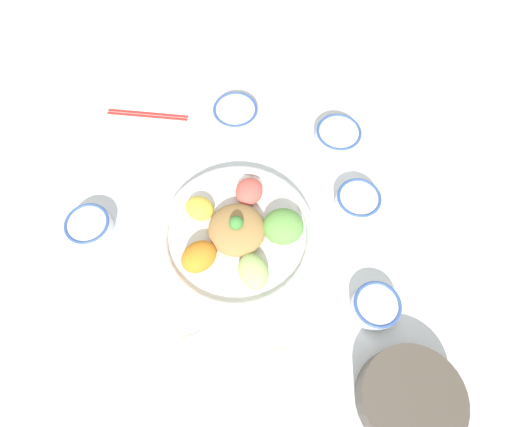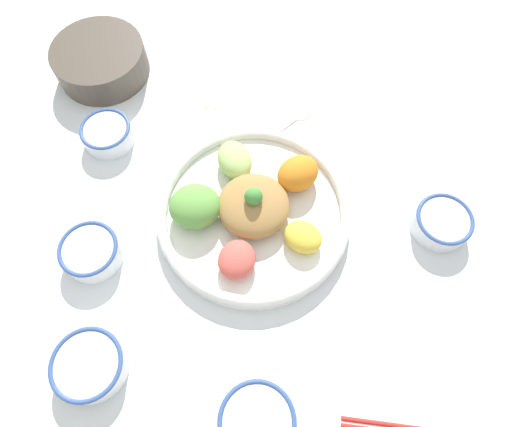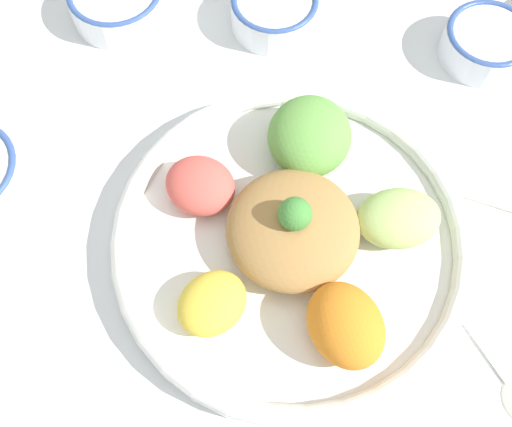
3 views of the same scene
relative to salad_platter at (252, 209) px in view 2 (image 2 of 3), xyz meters
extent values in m
plane|color=white|center=(-0.01, 0.02, -0.03)|extent=(2.40, 2.40, 0.00)
cylinder|color=white|center=(0.00, 0.00, -0.02)|extent=(0.36, 0.36, 0.02)
torus|color=white|center=(0.00, 0.00, 0.00)|extent=(0.36, 0.36, 0.02)
ellipsoid|color=orange|center=(-0.09, 0.06, 0.02)|extent=(0.10, 0.10, 0.06)
ellipsoid|color=#B7DB7A|center=(-0.08, -0.06, 0.02)|extent=(0.10, 0.10, 0.04)
ellipsoid|color=#6BAD4C|center=(0.04, -0.09, 0.02)|extent=(0.11, 0.12, 0.06)
ellipsoid|color=#E55B51|center=(0.10, 0.01, 0.01)|extent=(0.07, 0.07, 0.04)
ellipsoid|color=yellow|center=(0.03, 0.10, 0.01)|extent=(0.07, 0.08, 0.04)
ellipsoid|color=#AD7F47|center=(0.00, 0.00, 0.02)|extent=(0.13, 0.13, 0.05)
sphere|color=#478E3D|center=(0.00, 0.00, 0.05)|extent=(0.03, 0.03, 0.03)
cylinder|color=white|center=(0.16, -0.24, -0.01)|extent=(0.10, 0.10, 0.04)
torus|color=#38569E|center=(0.16, -0.24, 0.01)|extent=(0.10, 0.10, 0.01)
cylinder|color=#DBB251|center=(0.16, -0.24, 0.01)|extent=(0.09, 0.09, 0.00)
cylinder|color=white|center=(0.33, -0.16, -0.01)|extent=(0.11, 0.11, 0.04)
torus|color=#38569E|center=(0.33, -0.16, 0.01)|extent=(0.11, 0.11, 0.01)
cylinder|color=maroon|center=(0.33, -0.16, 0.01)|extent=(0.09, 0.09, 0.00)
cylinder|color=white|center=(-0.07, -0.33, -0.01)|extent=(0.10, 0.10, 0.04)
torus|color=#38569E|center=(-0.07, -0.33, 0.01)|extent=(0.10, 0.10, 0.01)
cylinder|color=white|center=(-0.07, -0.33, 0.01)|extent=(0.08, 0.08, 0.00)
cylinder|color=white|center=(-0.08, 0.33, -0.01)|extent=(0.10, 0.10, 0.04)
torus|color=#38569E|center=(-0.08, 0.33, 0.01)|extent=(0.10, 0.10, 0.01)
cylinder|color=#5B3319|center=(-0.08, 0.33, 0.01)|extent=(0.08, 0.08, 0.00)
cylinder|color=white|center=(0.33, 0.12, -0.01)|extent=(0.12, 0.12, 0.04)
torus|color=#38569E|center=(0.33, 0.12, 0.01)|extent=(0.12, 0.12, 0.01)
cylinder|color=white|center=(0.33, 0.12, 0.01)|extent=(0.10, 0.10, 0.00)
cylinder|color=#51473D|center=(-0.23, -0.42, 0.01)|extent=(0.20, 0.20, 0.07)
ellipsoid|color=#B27F47|center=(-0.23, -0.42, 0.03)|extent=(0.17, 0.17, 0.02)
cube|color=beige|center=(-0.20, -0.01, -0.02)|extent=(0.08, 0.06, 0.01)
ellipsoid|color=beige|center=(-0.26, 0.03, -0.02)|extent=(0.06, 0.06, 0.01)
cube|color=beige|center=(-0.16, -0.15, -0.02)|extent=(0.10, 0.03, 0.01)
ellipsoid|color=beige|center=(-0.22, -0.16, -0.02)|extent=(0.05, 0.04, 0.01)
camera|label=1|loc=(-0.36, -0.15, 0.89)|focal=30.00mm
camera|label=2|loc=(0.31, 0.11, 0.70)|focal=30.00mm
camera|label=3|loc=(-0.09, 0.22, 0.54)|focal=42.00mm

